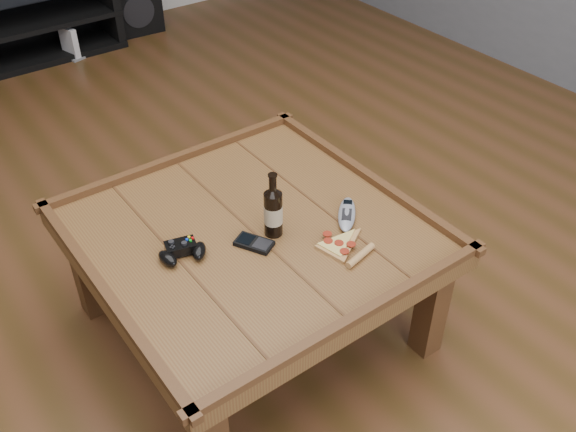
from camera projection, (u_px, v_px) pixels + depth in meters
ground at (255, 327)px, 2.29m from camera, size 6.00×6.00×0.00m
coffee_table at (251, 244)px, 2.05m from camera, size 1.03×1.03×0.48m
media_console at (0, 24)px, 3.88m from camera, size 1.40×0.45×0.50m
beer_bottle at (273, 210)px, 1.94m from camera, size 0.06×0.06×0.22m
game_controller at (182, 251)px, 1.90m from camera, size 0.16×0.13×0.04m
pizza_slice at (342, 247)px, 1.93m from camera, size 0.18×0.24×0.02m
smartphone at (254, 243)px, 1.95m from camera, size 0.11×0.13×0.02m
remote_control at (347, 214)px, 2.05m from camera, size 0.16×0.17×0.03m
subwoofer at (129, 4)px, 4.36m from camera, size 0.36×0.36×0.34m
game_console at (70, 44)px, 4.03m from camera, size 0.12×0.17×0.19m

